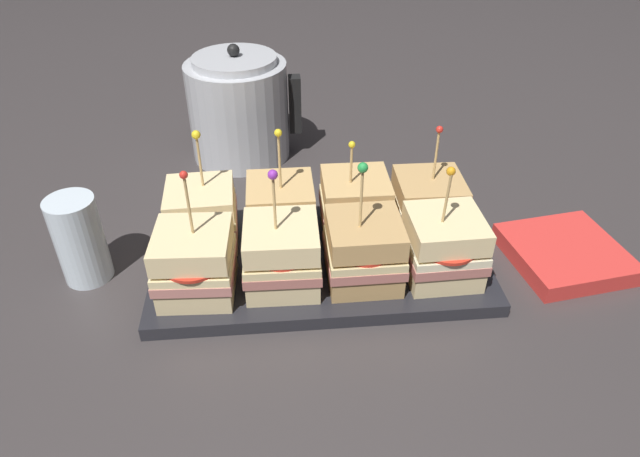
% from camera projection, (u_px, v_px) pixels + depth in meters
% --- Properties ---
extents(ground_plane, '(6.00, 6.00, 0.00)m').
position_uv_depth(ground_plane, '(320.00, 266.00, 0.76)').
color(ground_plane, '#383333').
extents(serving_platter, '(0.43, 0.23, 0.02)m').
position_uv_depth(serving_platter, '(320.00, 261.00, 0.75)').
color(serving_platter, '#232328').
rests_on(serving_platter, ground_plane).
extents(sandwich_front_far_left, '(0.10, 0.10, 0.16)m').
position_uv_depth(sandwich_front_far_left, '(195.00, 263.00, 0.67)').
color(sandwich_front_far_left, beige).
rests_on(sandwich_front_far_left, serving_platter).
extents(sandwich_front_center_left, '(0.09, 0.09, 0.16)m').
position_uv_depth(sandwich_front_center_left, '(282.00, 255.00, 0.68)').
color(sandwich_front_center_left, beige).
rests_on(sandwich_front_center_left, serving_platter).
extents(sandwich_front_center_right, '(0.09, 0.09, 0.17)m').
position_uv_depth(sandwich_front_center_right, '(364.00, 251.00, 0.69)').
color(sandwich_front_center_right, tan).
rests_on(sandwich_front_center_right, serving_platter).
extents(sandwich_front_far_right, '(0.09, 0.10, 0.16)m').
position_uv_depth(sandwich_front_far_right, '(443.00, 247.00, 0.69)').
color(sandwich_front_far_right, beige).
rests_on(sandwich_front_far_right, serving_platter).
extents(sandwich_back_far_left, '(0.10, 0.10, 0.16)m').
position_uv_depth(sandwich_back_far_left, '(202.00, 214.00, 0.75)').
color(sandwich_back_far_left, beige).
rests_on(sandwich_back_far_left, serving_platter).
extents(sandwich_back_center_left, '(0.09, 0.09, 0.16)m').
position_uv_depth(sandwich_back_center_left, '(281.00, 210.00, 0.76)').
color(sandwich_back_center_left, tan).
rests_on(sandwich_back_center_left, serving_platter).
extents(sandwich_back_center_right, '(0.09, 0.09, 0.14)m').
position_uv_depth(sandwich_back_center_right, '(355.00, 206.00, 0.77)').
color(sandwich_back_center_right, tan).
rests_on(sandwich_back_center_right, serving_platter).
extents(sandwich_back_far_right, '(0.09, 0.09, 0.16)m').
position_uv_depth(sandwich_back_far_right, '(428.00, 205.00, 0.77)').
color(sandwich_back_far_right, tan).
rests_on(sandwich_back_far_right, serving_platter).
extents(kettle_steel, '(0.19, 0.17, 0.20)m').
position_uv_depth(kettle_steel, '(239.00, 108.00, 0.96)').
color(kettle_steel, '#B7BABF').
rests_on(kettle_steel, ground_plane).
extents(drinking_glass, '(0.06, 0.06, 0.12)m').
position_uv_depth(drinking_glass, '(80.00, 240.00, 0.71)').
color(drinking_glass, silver).
rests_on(drinking_glass, ground_plane).
extents(napkin_stack, '(0.16, 0.16, 0.02)m').
position_uv_depth(napkin_stack, '(565.00, 253.00, 0.76)').
color(napkin_stack, red).
rests_on(napkin_stack, ground_plane).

